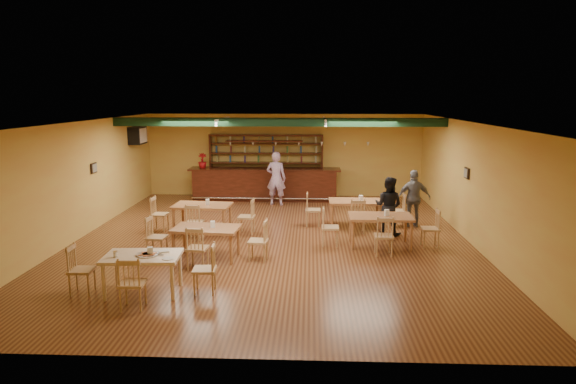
{
  "coord_description": "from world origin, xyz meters",
  "views": [
    {
      "loc": [
        0.96,
        -12.58,
        3.65
      ],
      "look_at": [
        0.38,
        0.6,
        1.15
      ],
      "focal_mm": 31.78,
      "sensor_mm": 36.0,
      "label": 1
    }
  ],
  "objects_px": {
    "dining_table_a": "(203,218)",
    "dining_table_b": "(355,213)",
    "bar_counter": "(265,184)",
    "dining_table_d": "(380,231)",
    "dining_table_c": "(207,243)",
    "patron_right_a": "(388,206)",
    "patron_bar": "(276,178)",
    "near_table": "(143,274)"
  },
  "relations": [
    {
      "from": "dining_table_a",
      "to": "near_table",
      "type": "xyz_separation_m",
      "value": [
        -0.2,
        -4.38,
        -0.01
      ]
    },
    {
      "from": "dining_table_d",
      "to": "near_table",
      "type": "relative_size",
      "value": 1.11
    },
    {
      "from": "bar_counter",
      "to": "dining_table_b",
      "type": "height_order",
      "value": "bar_counter"
    },
    {
      "from": "dining_table_a",
      "to": "patron_right_a",
      "type": "distance_m",
      "value": 5.01
    },
    {
      "from": "dining_table_a",
      "to": "dining_table_b",
      "type": "height_order",
      "value": "dining_table_a"
    },
    {
      "from": "dining_table_a",
      "to": "patron_right_a",
      "type": "height_order",
      "value": "patron_right_a"
    },
    {
      "from": "dining_table_a",
      "to": "patron_bar",
      "type": "xyz_separation_m",
      "value": [
        1.76,
        3.59,
        0.53
      ]
    },
    {
      "from": "dining_table_a",
      "to": "patron_right_a",
      "type": "relative_size",
      "value": 0.98
    },
    {
      "from": "dining_table_c",
      "to": "dining_table_d",
      "type": "relative_size",
      "value": 0.95
    },
    {
      "from": "dining_table_d",
      "to": "patron_bar",
      "type": "distance_m",
      "value": 5.54
    },
    {
      "from": "bar_counter",
      "to": "dining_table_b",
      "type": "bearing_deg",
      "value": -51.3
    },
    {
      "from": "bar_counter",
      "to": "dining_table_d",
      "type": "height_order",
      "value": "bar_counter"
    },
    {
      "from": "dining_table_b",
      "to": "dining_table_d",
      "type": "xyz_separation_m",
      "value": [
        0.44,
        -1.93,
        0.01
      ]
    },
    {
      "from": "bar_counter",
      "to": "patron_bar",
      "type": "bearing_deg",
      "value": -61.02
    },
    {
      "from": "dining_table_c",
      "to": "patron_right_a",
      "type": "distance_m",
      "value": 4.99
    },
    {
      "from": "bar_counter",
      "to": "patron_bar",
      "type": "xyz_separation_m",
      "value": [
        0.46,
        -0.83,
        0.34
      ]
    },
    {
      "from": "dining_table_c",
      "to": "near_table",
      "type": "relative_size",
      "value": 1.06
    },
    {
      "from": "patron_bar",
      "to": "dining_table_b",
      "type": "bearing_deg",
      "value": 140.28
    },
    {
      "from": "bar_counter",
      "to": "near_table",
      "type": "distance_m",
      "value": 8.92
    },
    {
      "from": "dining_table_c",
      "to": "patron_right_a",
      "type": "relative_size",
      "value": 0.95
    },
    {
      "from": "bar_counter",
      "to": "near_table",
      "type": "height_order",
      "value": "bar_counter"
    },
    {
      "from": "dining_table_a",
      "to": "bar_counter",
      "type": "bearing_deg",
      "value": 77.81
    },
    {
      "from": "dining_table_a",
      "to": "patron_right_a",
      "type": "xyz_separation_m",
      "value": [
        4.99,
        0.01,
        0.4
      ]
    },
    {
      "from": "dining_table_b",
      "to": "patron_right_a",
      "type": "xyz_separation_m",
      "value": [
        0.8,
        -0.8,
        0.4
      ]
    },
    {
      "from": "dining_table_a",
      "to": "dining_table_b",
      "type": "bearing_deg",
      "value": 15.17
    },
    {
      "from": "dining_table_a",
      "to": "patron_right_a",
      "type": "bearing_deg",
      "value": 4.35
    },
    {
      "from": "dining_table_a",
      "to": "dining_table_b",
      "type": "relative_size",
      "value": 1.02
    },
    {
      "from": "dining_table_b",
      "to": "near_table",
      "type": "bearing_deg",
      "value": -129.85
    },
    {
      "from": "dining_table_c",
      "to": "patron_bar",
      "type": "height_order",
      "value": "patron_bar"
    },
    {
      "from": "bar_counter",
      "to": "dining_table_d",
      "type": "relative_size",
      "value": 3.46
    },
    {
      "from": "dining_table_c",
      "to": "patron_bar",
      "type": "relative_size",
      "value": 0.81
    },
    {
      "from": "dining_table_b",
      "to": "near_table",
      "type": "xyz_separation_m",
      "value": [
        -4.39,
        -5.19,
        -0.0
      ]
    },
    {
      "from": "dining_table_c",
      "to": "patron_right_a",
      "type": "xyz_separation_m",
      "value": [
        4.41,
        2.3,
        0.41
      ]
    },
    {
      "from": "dining_table_a",
      "to": "dining_table_b",
      "type": "xyz_separation_m",
      "value": [
        4.19,
        0.81,
        -0.01
      ]
    },
    {
      "from": "dining_table_a",
      "to": "near_table",
      "type": "bearing_deg",
      "value": -88.32
    },
    {
      "from": "dining_table_c",
      "to": "dining_table_d",
      "type": "height_order",
      "value": "dining_table_d"
    },
    {
      "from": "dining_table_d",
      "to": "patron_bar",
      "type": "xyz_separation_m",
      "value": [
        -2.87,
        4.7,
        0.52
      ]
    },
    {
      "from": "bar_counter",
      "to": "dining_table_c",
      "type": "xyz_separation_m",
      "value": [
        -0.73,
        -6.7,
        -0.2
      ]
    },
    {
      "from": "dining_table_a",
      "to": "patron_bar",
      "type": "distance_m",
      "value": 4.03
    },
    {
      "from": "bar_counter",
      "to": "dining_table_a",
      "type": "height_order",
      "value": "bar_counter"
    },
    {
      "from": "dining_table_b",
      "to": "patron_bar",
      "type": "xyz_separation_m",
      "value": [
        -2.43,
        2.78,
        0.54
      ]
    },
    {
      "from": "near_table",
      "to": "patron_bar",
      "type": "xyz_separation_m",
      "value": [
        1.96,
        7.97,
        0.54
      ]
    }
  ]
}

